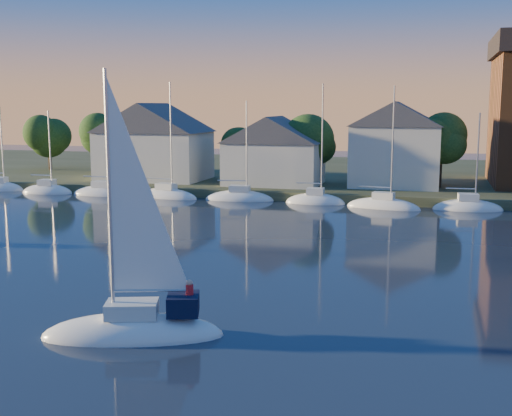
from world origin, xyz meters
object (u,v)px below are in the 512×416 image
at_px(clubhouse_west, 154,141).
at_px(clubhouse_east, 396,143).
at_px(clubhouse_centre, 274,150).
at_px(hero_sailboat, 136,325).

relative_size(clubhouse_west, clubhouse_east, 1.30).
relative_size(clubhouse_centre, clubhouse_east, 1.10).
bearing_deg(hero_sailboat, clubhouse_west, -84.67).
height_order(clubhouse_west, clubhouse_centre, clubhouse_west).
relative_size(clubhouse_west, hero_sailboat, 1.05).
distance_m(clubhouse_centre, hero_sailboat, 49.48).
height_order(clubhouse_west, hero_sailboat, hero_sailboat).
height_order(clubhouse_east, hero_sailboat, hero_sailboat).
bearing_deg(hero_sailboat, clubhouse_east, -117.41).
bearing_deg(clubhouse_centre, hero_sailboat, -83.33).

